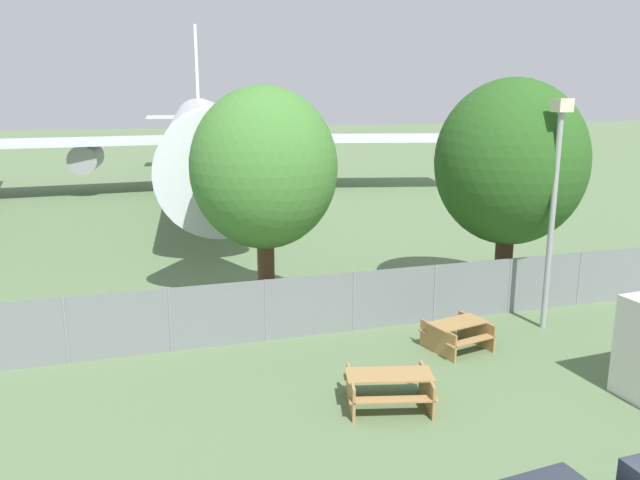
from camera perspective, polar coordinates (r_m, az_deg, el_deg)
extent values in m
cylinder|color=gray|center=(16.93, -22.21, -7.68)|extent=(0.07, 0.07, 1.75)
cylinder|color=gray|center=(16.85, -13.52, -7.13)|extent=(0.07, 0.07, 1.75)
cylinder|color=gray|center=(17.15, -4.96, -6.43)|extent=(0.07, 0.07, 1.75)
cylinder|color=gray|center=(17.81, 3.11, -5.64)|extent=(0.07, 0.07, 1.75)
cylinder|color=gray|center=(18.79, 10.45, -4.82)|extent=(0.07, 0.07, 1.75)
cylinder|color=gray|center=(20.06, 16.95, -4.03)|extent=(0.07, 0.07, 1.75)
cylinder|color=gray|center=(21.55, 22.61, -3.30)|extent=(0.07, 0.07, 1.75)
cube|color=slate|center=(17.81, 3.11, -5.64)|extent=(56.00, 0.01, 1.75)
cylinder|color=white|center=(41.68, -10.65, 9.62)|extent=(7.34, 35.84, 4.10)
cone|color=white|center=(21.90, -9.48, 6.50)|extent=(4.45, 4.45, 4.10)
cone|color=white|center=(62.01, -11.07, 10.75)|extent=(4.14, 5.44, 3.69)
cube|color=white|center=(44.83, 2.47, 9.29)|extent=(16.74, 8.53, 0.30)
cylinder|color=#939399|center=(44.75, -0.68, 7.92)|extent=(2.17, 3.84, 1.84)
cube|color=white|center=(44.46, -23.87, 8.15)|extent=(16.24, 5.75, 0.30)
cylinder|color=#939399|center=(44.47, -20.59, 7.05)|extent=(2.17, 3.84, 1.84)
cube|color=white|center=(58.43, -11.25, 15.63)|extent=(0.58, 3.69, 6.15)
cube|color=white|center=(58.21, -11.04, 11.00)|extent=(9.28, 4.09, 0.20)
cylinder|color=#2D2D33|center=(30.55, -9.91, 2.53)|extent=(0.24, 0.24, 2.07)
cylinder|color=#2D2D33|center=(30.70, -9.86, 1.14)|extent=(0.35, 0.59, 0.56)
cylinder|color=#2D2D33|center=(43.86, -7.30, 5.87)|extent=(0.24, 0.24, 2.07)
cylinder|color=#2D2D33|center=(43.96, -7.27, 4.89)|extent=(0.35, 0.59, 0.56)
cylinder|color=#2D2D33|center=(43.76, -13.76, 5.58)|extent=(0.24, 0.24, 2.07)
cylinder|color=#2D2D33|center=(43.87, -13.70, 4.60)|extent=(0.35, 0.59, 0.56)
cube|color=#A37A47|center=(17.00, 12.50, -7.38)|extent=(1.65, 1.07, 0.04)
cube|color=#A37A47|center=(17.50, 11.23, -7.76)|extent=(1.55, 0.60, 0.04)
cube|color=#A37A47|center=(16.73, 13.74, -8.90)|extent=(1.55, 0.60, 0.04)
cube|color=#A37A47|center=(17.56, 14.07, -8.08)|extent=(0.36, 1.38, 0.74)
cube|color=#A37A47|center=(16.72, 10.72, -9.01)|extent=(0.36, 1.38, 0.74)
cube|color=#A37A47|center=(13.82, 6.36, -12.13)|extent=(1.99, 1.18, 0.04)
cube|color=#A37A47|center=(14.44, 5.96, -12.25)|extent=(1.88, 0.72, 0.04)
cube|color=#A37A47|center=(13.46, 6.72, -14.30)|extent=(1.88, 0.72, 0.04)
cube|color=#A37A47|center=(14.13, 9.74, -13.31)|extent=(0.39, 1.37, 0.74)
cube|color=#A37A47|center=(13.87, 2.83, -13.64)|extent=(0.39, 1.37, 0.74)
cylinder|color=brown|center=(18.41, -4.94, -3.30)|extent=(0.50, 0.50, 2.81)
ellipsoid|color=#427A33|center=(17.76, -5.14, 6.58)|extent=(4.18, 4.18, 4.59)
cylinder|color=#4C3823|center=(20.83, 16.40, -2.15)|extent=(0.56, 0.56, 2.59)
ellipsoid|color=#28561E|center=(20.24, 17.01, 6.81)|extent=(4.65, 4.65, 5.12)
cylinder|color=#99999E|center=(18.61, 20.41, 1.38)|extent=(0.16, 0.16, 6.15)
cube|color=beige|center=(18.26, 21.25, 11.42)|extent=(0.44, 0.44, 0.36)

